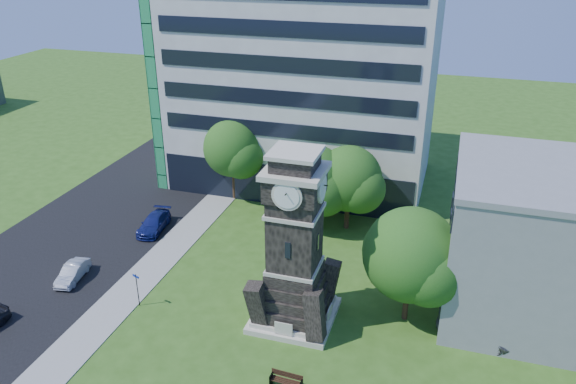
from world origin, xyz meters
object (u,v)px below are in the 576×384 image
(car_street_mid, at_px, (73,273))
(car_street_north, at_px, (154,223))
(car_east_lot, at_px, (478,328))
(park_bench, at_px, (286,380))
(street_sign, at_px, (137,286))
(clock_tower, at_px, (295,251))

(car_street_mid, relative_size, car_street_north, 0.79)
(car_street_mid, bearing_deg, car_east_lot, -5.43)
(car_street_mid, distance_m, park_bench, 19.72)
(car_east_lot, xyz_separation_m, park_bench, (-10.55, -7.92, -0.18))
(street_sign, bearing_deg, park_bench, -0.50)
(car_east_lot, xyz_separation_m, street_sign, (-22.85, -3.48, 0.91))
(car_street_mid, xyz_separation_m, car_street_north, (1.95, 8.80, 0.07))
(clock_tower, height_order, street_sign, clock_tower)
(car_street_mid, xyz_separation_m, street_sign, (6.53, -1.43, 1.02))
(car_east_lot, bearing_deg, car_street_mid, 109.74)
(car_east_lot, bearing_deg, park_bench, 142.66)
(car_east_lot, relative_size, street_sign, 1.98)
(street_sign, bearing_deg, car_street_mid, -173.04)
(car_street_north, bearing_deg, car_east_lot, -21.06)
(clock_tower, relative_size, park_bench, 6.32)
(car_east_lot, height_order, street_sign, street_sign)
(park_bench, bearing_deg, clock_tower, 105.86)
(car_street_north, xyz_separation_m, car_east_lot, (27.42, -6.76, 0.04))
(car_street_mid, bearing_deg, clock_tower, -7.83)
(car_street_north, height_order, street_sign, street_sign)
(clock_tower, relative_size, car_east_lot, 2.39)
(clock_tower, distance_m, car_street_mid, 18.03)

